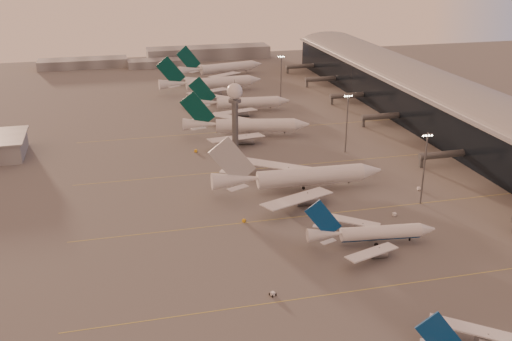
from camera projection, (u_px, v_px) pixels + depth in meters
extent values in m
plane|color=#4C4A4A|center=(323.00, 321.00, 140.37)|extent=(700.00, 700.00, 0.00)
cube|color=gold|center=(418.00, 282.00, 156.19)|extent=(180.00, 0.25, 0.02)
cube|color=gold|center=(351.00, 211.00, 196.89)|extent=(180.00, 0.25, 0.02)
cube|color=gold|center=(308.00, 164.00, 237.58)|extent=(180.00, 0.25, 0.02)
cube|color=gold|center=(274.00, 128.00, 282.79)|extent=(180.00, 0.25, 0.02)
cube|color=black|center=(471.00, 122.00, 261.02)|extent=(36.00, 360.00, 18.00)
cylinder|color=slate|center=(473.00, 102.00, 257.76)|extent=(10.08, 360.00, 10.08)
cube|color=slate|center=(473.00, 101.00, 257.69)|extent=(40.00, 362.00, 0.80)
cylinder|color=#54575C|center=(445.00, 154.00, 235.06)|extent=(22.00, 2.80, 2.80)
cube|color=#54575C|center=(421.00, 162.00, 233.63)|extent=(1.20, 1.20, 4.40)
cylinder|color=#54575C|center=(383.00, 116.00, 285.70)|extent=(22.00, 2.80, 2.80)
cube|color=#54575C|center=(363.00, 122.00, 284.27)|extent=(1.20, 1.20, 4.40)
cylinder|color=#54575C|center=(349.00, 95.00, 323.68)|extent=(22.00, 2.80, 2.80)
cube|color=#54575C|center=(332.00, 101.00, 322.25)|extent=(1.20, 1.20, 4.40)
cylinder|color=#54575C|center=(323.00, 79.00, 361.66)|extent=(22.00, 2.80, 2.80)
cube|color=#54575C|center=(307.00, 83.00, 360.23)|extent=(1.20, 1.20, 4.40)
cylinder|color=#54575C|center=(302.00, 66.00, 397.83)|extent=(22.00, 2.80, 2.80)
cube|color=#54575C|center=(288.00, 70.00, 396.40)|extent=(1.20, 1.20, 4.40)
cylinder|color=#54575C|center=(235.00, 128.00, 246.03)|extent=(2.60, 2.60, 22.00)
cylinder|color=#54575C|center=(235.00, 101.00, 241.87)|extent=(5.20, 5.20, 1.20)
sphere|color=silver|center=(235.00, 91.00, 240.45)|extent=(6.40, 6.40, 6.40)
cylinder|color=#54575C|center=(235.00, 82.00, 239.11)|extent=(0.16, 0.16, 2.00)
cylinder|color=#54575C|center=(424.00, 169.00, 198.02)|extent=(0.56, 0.56, 25.00)
cube|color=#54575C|center=(428.00, 134.00, 193.68)|extent=(3.60, 0.25, 0.25)
sphere|color=#FFEABF|center=(423.00, 136.00, 193.48)|extent=(0.56, 0.56, 0.56)
sphere|color=#FFEABF|center=(426.00, 136.00, 193.71)|extent=(0.56, 0.56, 0.56)
sphere|color=#FFEABF|center=(429.00, 135.00, 193.94)|extent=(0.56, 0.56, 0.56)
sphere|color=#FFEABF|center=(432.00, 135.00, 194.16)|extent=(0.56, 0.56, 0.56)
cylinder|color=#54575C|center=(347.00, 124.00, 246.63)|extent=(0.56, 0.56, 25.00)
cube|color=#54575C|center=(348.00, 95.00, 242.28)|extent=(3.60, 0.25, 0.25)
sphere|color=#FFEABF|center=(345.00, 96.00, 242.09)|extent=(0.56, 0.56, 0.56)
sphere|color=#FFEABF|center=(347.00, 96.00, 242.31)|extent=(0.56, 0.56, 0.56)
sphere|color=#FFEABF|center=(350.00, 96.00, 242.54)|extent=(0.56, 0.56, 0.56)
sphere|color=#FFEABF|center=(352.00, 96.00, 242.77)|extent=(0.56, 0.56, 0.56)
cylinder|color=#54575C|center=(281.00, 78.00, 327.56)|extent=(0.56, 0.56, 25.00)
cube|color=#54575C|center=(281.00, 56.00, 323.22)|extent=(3.60, 0.25, 0.25)
sphere|color=#FFEABF|center=(279.00, 57.00, 323.02)|extent=(0.56, 0.56, 0.56)
sphere|color=#FFEABF|center=(280.00, 57.00, 323.25)|extent=(0.56, 0.56, 0.56)
sphere|color=#FFEABF|center=(282.00, 57.00, 323.47)|extent=(0.56, 0.56, 0.56)
sphere|color=#FFEABF|center=(284.00, 56.00, 323.70)|extent=(0.56, 0.56, 0.56)
cube|color=slate|center=(83.00, 63.00, 415.07)|extent=(60.00, 18.00, 6.00)
cube|color=slate|center=(208.00, 53.00, 443.94)|extent=(90.00, 20.00, 9.00)
cube|color=slate|center=(157.00, 63.00, 417.53)|extent=(40.00, 15.00, 5.00)
cube|color=silver|center=(470.00, 331.00, 132.31)|extent=(16.93, 13.57, 1.32)
cube|color=gray|center=(488.00, 339.00, 130.67)|extent=(0.36, 0.31, 1.67)
cube|color=navy|center=(441.00, 340.00, 119.10)|extent=(11.44, 1.78, 12.47)
cylinder|color=silver|center=(381.00, 234.00, 174.31)|extent=(24.10, 6.66, 4.05)
cylinder|color=navy|center=(380.00, 237.00, 174.64)|extent=(23.51, 5.48, 2.92)
cone|color=silver|center=(427.00, 231.00, 176.08)|extent=(5.03, 4.54, 4.05)
cone|color=silver|center=(324.00, 236.00, 172.01)|extent=(10.37, 5.13, 4.05)
cube|color=silver|center=(372.00, 254.00, 164.62)|extent=(17.47, 10.06, 1.27)
cylinder|color=gray|center=(379.00, 255.00, 167.83)|extent=(4.87, 3.13, 2.63)
cube|color=gray|center=(379.00, 252.00, 167.42)|extent=(0.35, 0.30, 1.62)
cube|color=silver|center=(351.00, 222.00, 183.04)|extent=(16.47, 13.01, 1.27)
cylinder|color=gray|center=(362.00, 231.00, 181.90)|extent=(4.87, 3.13, 2.63)
cube|color=gray|center=(363.00, 227.00, 181.49)|extent=(0.35, 0.30, 1.62)
cube|color=navy|center=(323.00, 221.00, 170.14)|extent=(11.09, 1.60, 12.08)
cube|color=silver|center=(328.00, 243.00, 167.73)|extent=(4.92, 3.18, 0.27)
cube|color=silver|center=(321.00, 229.00, 176.24)|extent=(4.82, 3.92, 0.27)
cylinder|color=black|center=(409.00, 241.00, 176.44)|extent=(0.53, 0.53, 1.07)
cylinder|color=black|center=(371.00, 239.00, 177.22)|extent=(1.22, 0.66, 1.17)
cylinder|color=black|center=(376.00, 247.00, 172.88)|extent=(1.22, 0.66, 1.17)
cylinder|color=silver|center=(310.00, 179.00, 211.97)|extent=(38.47, 7.18, 5.99)
cylinder|color=silver|center=(310.00, 183.00, 212.46)|extent=(37.66, 5.48, 4.31)
cone|color=silver|center=(371.00, 174.00, 216.49)|extent=(7.60, 6.21, 5.99)
cone|color=silver|center=(235.00, 183.00, 206.32)|extent=(16.24, 6.49, 5.99)
cube|color=silver|center=(297.00, 202.00, 195.99)|extent=(27.48, 17.86, 1.78)
cylinder|color=gray|center=(307.00, 203.00, 201.21)|extent=(7.53, 4.12, 3.89)
cube|color=gray|center=(307.00, 199.00, 200.71)|extent=(0.30, 0.25, 2.39)
cube|color=silver|center=(274.00, 168.00, 225.01)|extent=(27.02, 19.19, 1.78)
cylinder|color=gray|center=(288.00, 177.00, 223.37)|extent=(7.53, 4.12, 3.89)
cube|color=gray|center=(288.00, 173.00, 222.87)|extent=(0.30, 0.25, 2.39)
cube|color=#ADB0B5|center=(232.00, 164.00, 203.60)|extent=(16.59, 0.86, 17.76)
cube|color=silver|center=(238.00, 191.00, 199.45)|extent=(7.90, 5.58, 0.24)
cube|color=silver|center=(230.00, 175.00, 212.95)|extent=(7.86, 5.92, 0.24)
cylinder|color=black|center=(349.00, 185.00, 216.18)|extent=(0.48, 0.48, 0.97)
cylinder|color=black|center=(300.00, 187.00, 214.60)|extent=(1.08, 0.52, 1.06)
cylinder|color=black|center=(303.00, 191.00, 210.73)|extent=(1.08, 0.52, 1.06)
cylinder|color=silver|center=(255.00, 128.00, 270.08)|extent=(35.75, 12.73, 5.70)
cylinder|color=silver|center=(255.00, 130.00, 270.54)|extent=(34.73, 11.02, 4.10)
cone|color=silver|center=(302.00, 127.00, 270.89)|extent=(7.85, 6.96, 5.70)
cone|color=silver|center=(200.00, 127.00, 268.85)|extent=(15.66, 8.58, 5.70)
cube|color=silver|center=(236.00, 140.00, 256.26)|extent=(26.28, 12.91, 1.69)
cylinder|color=gray|center=(246.00, 143.00, 260.55)|extent=(7.45, 5.01, 3.70)
cube|color=gray|center=(246.00, 140.00, 260.06)|extent=(0.34, 0.30, 2.28)
cube|color=silver|center=(236.00, 121.00, 283.94)|extent=(23.54, 20.95, 1.69)
cylinder|color=gray|center=(245.00, 127.00, 281.68)|extent=(7.45, 5.01, 3.70)
cube|color=gray|center=(245.00, 125.00, 281.20)|extent=(0.34, 0.30, 2.28)
cube|color=#043732|center=(197.00, 112.00, 266.36)|extent=(15.42, 3.51, 16.86)
cube|color=silver|center=(198.00, 131.00, 262.42)|extent=(7.26, 4.18, 0.25)
cube|color=silver|center=(200.00, 122.00, 275.15)|extent=(6.98, 6.21, 0.25)
cylinder|color=black|center=(285.00, 135.00, 271.88)|extent=(0.49, 0.49, 0.98)
cylinder|color=black|center=(249.00, 134.00, 273.24)|extent=(1.16, 0.70, 1.08)
cylinder|color=black|center=(249.00, 136.00, 269.21)|extent=(1.16, 0.70, 1.08)
cylinder|color=silver|center=(248.00, 104.00, 309.82)|extent=(32.10, 7.92, 5.12)
cylinder|color=silver|center=(248.00, 106.00, 310.24)|extent=(31.34, 6.44, 3.69)
cone|color=silver|center=(283.00, 103.00, 312.57)|extent=(6.58, 5.65, 5.12)
cone|color=silver|center=(204.00, 105.00, 306.31)|extent=(13.72, 6.29, 5.12)
cube|color=silver|center=(236.00, 113.00, 296.70)|extent=(23.32, 13.90, 1.52)
cylinder|color=gray|center=(243.00, 115.00, 300.94)|extent=(6.42, 3.86, 3.33)
cube|color=gray|center=(243.00, 113.00, 300.50)|extent=(0.28, 0.24, 2.05)
cube|color=silver|center=(230.00, 100.00, 321.31)|extent=(22.24, 17.07, 1.52)
cylinder|color=gray|center=(238.00, 105.00, 319.73)|extent=(6.42, 3.86, 3.33)
cube|color=gray|center=(238.00, 103.00, 319.29)|extent=(0.28, 0.24, 2.05)
cube|color=#043732|center=(202.00, 93.00, 304.00)|extent=(14.07, 1.56, 15.16)
cube|color=silver|center=(205.00, 108.00, 300.57)|extent=(6.57, 4.35, 0.22)
cube|color=silver|center=(203.00, 101.00, 311.90)|extent=(6.46, 5.15, 0.22)
cylinder|color=black|center=(270.00, 109.00, 312.72)|extent=(0.44, 0.44, 0.88)
cylinder|color=black|center=(242.00, 109.00, 312.37)|extent=(1.01, 0.53, 0.97)
cylinder|color=black|center=(243.00, 111.00, 308.79)|extent=(1.01, 0.53, 0.97)
cylinder|color=silver|center=(218.00, 84.00, 349.34)|extent=(37.73, 8.04, 6.04)
cylinder|color=silver|center=(218.00, 86.00, 349.83)|extent=(36.89, 6.31, 4.35)
cone|color=silver|center=(255.00, 82.00, 355.47)|extent=(7.56, 6.42, 6.04)
cone|color=silver|center=(173.00, 86.00, 341.77)|extent=(16.01, 6.88, 6.04)
cube|color=silver|center=(209.00, 93.00, 333.15)|extent=(26.55, 19.43, 1.79)
cylinder|color=gray|center=(215.00, 96.00, 338.63)|extent=(7.45, 4.31, 3.93)
cube|color=gray|center=(215.00, 93.00, 338.11)|extent=(0.33, 0.28, 2.42)
cube|color=silver|center=(197.00, 81.00, 361.22)|extent=(27.32, 17.18, 1.79)
cylinder|color=gray|center=(206.00, 86.00, 360.06)|extent=(7.45, 4.31, 3.93)
cube|color=gray|center=(206.00, 84.00, 359.55)|extent=(0.33, 0.28, 2.42)
cube|color=#043732|center=(171.00, 74.00, 338.94)|extent=(16.62, 1.26, 17.88)
cube|color=silver|center=(175.00, 89.00, 335.18)|extent=(7.66, 5.90, 0.26)
cube|color=silver|center=(170.00, 83.00, 348.10)|extent=(7.74, 5.33, 0.26)
cylinder|color=black|center=(242.00, 89.00, 354.60)|extent=(0.52, 0.52, 1.04)
cylinder|color=black|center=(212.00, 90.00, 351.89)|extent=(1.17, 0.58, 1.15)
cylinder|color=black|center=(214.00, 92.00, 347.81)|extent=(1.17, 0.58, 1.15)
cylinder|color=silver|center=(227.00, 69.00, 390.18)|extent=(36.74, 14.36, 5.87)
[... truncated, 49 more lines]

